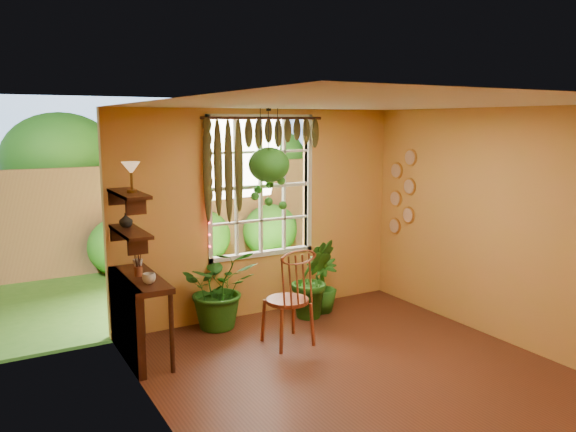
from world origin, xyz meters
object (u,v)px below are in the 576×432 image
potted_plant_mid (313,278)px  hanging_basket (269,169)px  counter_ledge (131,310)px  potted_plant_left (220,288)px  windsor_chair (289,313)px

potted_plant_mid → hanging_basket: 1.54m
counter_ledge → potted_plant_left: bearing=18.7°
potted_plant_left → hanging_basket: (0.67, -0.05, 1.44)m
potted_plant_left → windsor_chair: bearing=-62.3°
counter_ledge → potted_plant_left: (1.20, 0.41, -0.04)m
counter_ledge → potted_plant_mid: size_ratio=1.15×
windsor_chair → potted_plant_mid: size_ratio=1.25×
hanging_basket → counter_ledge: bearing=-169.3°
windsor_chair → potted_plant_mid: windsor_chair is taller
windsor_chair → hanging_basket: bearing=75.0°
windsor_chair → counter_ledge: bearing=161.3°
counter_ledge → potted_plant_mid: 2.40m
counter_ledge → hanging_basket: hanging_basket is taller
counter_ledge → hanging_basket: 2.36m
counter_ledge → windsor_chair: windsor_chair is taller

